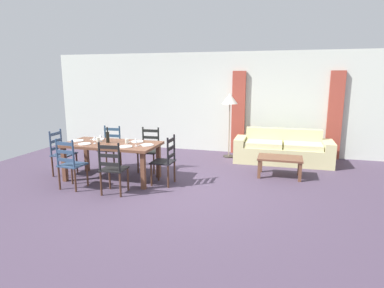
{
  "coord_description": "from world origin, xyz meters",
  "views": [
    {
      "loc": [
        1.89,
        -5.56,
        2.06
      ],
      "look_at": [
        0.16,
        0.49,
        0.75
      ],
      "focal_mm": 30.48,
      "sensor_mm": 36.0,
      "label": 1
    }
  ],
  "objects_px": {
    "wine_bottle": "(108,137)",
    "dining_chair_head_east": "(166,160)",
    "wine_glass_far_left": "(101,136)",
    "couch": "(283,151)",
    "dining_chair_far_left": "(111,148)",
    "wine_glass_near_right": "(136,141)",
    "coffee_cup_primary": "(127,141)",
    "standing_lamp": "(230,103)",
    "dining_chair_far_right": "(149,150)",
    "dining_table": "(112,147)",
    "dining_chair_head_west": "(62,153)",
    "coffee_table": "(280,160)",
    "wine_glass_near_left": "(94,138)",
    "dining_chair_near_left": "(71,164)",
    "dining_chair_near_right": "(113,168)",
    "coffee_cup_secondary": "(98,140)"
  },
  "relations": [
    {
      "from": "dining_table",
      "to": "dining_chair_head_east",
      "type": "xyz_separation_m",
      "value": [
        1.15,
        -0.01,
        -0.19
      ]
    },
    {
      "from": "dining_chair_head_east",
      "to": "dining_chair_head_west",
      "type": "bearing_deg",
      "value": -179.93
    },
    {
      "from": "wine_bottle",
      "to": "dining_chair_far_right",
      "type": "bearing_deg",
      "value": 52.01
    },
    {
      "from": "dining_chair_near_right",
      "to": "wine_glass_near_left",
      "type": "relative_size",
      "value": 5.96
    },
    {
      "from": "dining_chair_far_right",
      "to": "wine_glass_far_left",
      "type": "xyz_separation_m",
      "value": [
        -0.79,
        -0.65,
        0.38
      ]
    },
    {
      "from": "dining_chair_far_left",
      "to": "coffee_table",
      "type": "xyz_separation_m",
      "value": [
        3.71,
        0.38,
        -0.12
      ]
    },
    {
      "from": "dining_chair_near_left",
      "to": "dining_chair_head_west",
      "type": "relative_size",
      "value": 1.0
    },
    {
      "from": "couch",
      "to": "standing_lamp",
      "type": "xyz_separation_m",
      "value": [
        -1.35,
        0.18,
        1.12
      ]
    },
    {
      "from": "dining_chair_head_east",
      "to": "wine_glass_far_left",
      "type": "bearing_deg",
      "value": 174.99
    },
    {
      "from": "coffee_cup_primary",
      "to": "dining_chair_far_right",
      "type": "bearing_deg",
      "value": 76.91
    },
    {
      "from": "dining_chair_head_east",
      "to": "couch",
      "type": "bearing_deg",
      "value": 47.4
    },
    {
      "from": "coffee_table",
      "to": "standing_lamp",
      "type": "relative_size",
      "value": 0.55
    },
    {
      "from": "dining_chair_near_left",
      "to": "dining_chair_far_right",
      "type": "bearing_deg",
      "value": 58.6
    },
    {
      "from": "dining_chair_far_right",
      "to": "dining_chair_near_left",
      "type": "bearing_deg",
      "value": -121.4
    },
    {
      "from": "wine_glass_near_right",
      "to": "couch",
      "type": "height_order",
      "value": "wine_glass_near_right"
    },
    {
      "from": "dining_table",
      "to": "standing_lamp",
      "type": "relative_size",
      "value": 1.16
    },
    {
      "from": "dining_chair_head_west",
      "to": "coffee_table",
      "type": "relative_size",
      "value": 1.07
    },
    {
      "from": "dining_chair_far_right",
      "to": "wine_glass_near_right",
      "type": "relative_size",
      "value": 5.96
    },
    {
      "from": "dining_chair_near_right",
      "to": "coffee_cup_secondary",
      "type": "height_order",
      "value": "dining_chair_near_right"
    },
    {
      "from": "dining_table",
      "to": "wine_glass_near_right",
      "type": "height_order",
      "value": "wine_glass_near_right"
    },
    {
      "from": "dining_chair_far_left",
      "to": "wine_glass_near_left",
      "type": "bearing_deg",
      "value": -79.89
    },
    {
      "from": "wine_glass_near_right",
      "to": "standing_lamp",
      "type": "distance_m",
      "value": 3.02
    },
    {
      "from": "couch",
      "to": "dining_chair_far_left",
      "type": "bearing_deg",
      "value": -156.9
    },
    {
      "from": "dining_chair_near_left",
      "to": "dining_chair_far_left",
      "type": "xyz_separation_m",
      "value": [
        -0.01,
        1.46,
        0.0
      ]
    },
    {
      "from": "dining_chair_near_left",
      "to": "dining_chair_far_right",
      "type": "relative_size",
      "value": 1.0
    },
    {
      "from": "dining_chair_head_west",
      "to": "coffee_table",
      "type": "xyz_separation_m",
      "value": [
        4.44,
        1.13,
        -0.12
      ]
    },
    {
      "from": "dining_chair_far_left",
      "to": "wine_bottle",
      "type": "relative_size",
      "value": 3.04
    },
    {
      "from": "dining_table",
      "to": "dining_chair_far_left",
      "type": "height_order",
      "value": "dining_chair_far_left"
    },
    {
      "from": "dining_chair_near_right",
      "to": "wine_glass_near_right",
      "type": "relative_size",
      "value": 5.96
    },
    {
      "from": "dining_chair_far_left",
      "to": "dining_chair_head_east",
      "type": "bearing_deg",
      "value": -24.73
    },
    {
      "from": "dining_chair_near_right",
      "to": "standing_lamp",
      "type": "xyz_separation_m",
      "value": [
        1.5,
        3.28,
        0.93
      ]
    },
    {
      "from": "dining_chair_near_left",
      "to": "dining_chair_head_west",
      "type": "xyz_separation_m",
      "value": [
        -0.74,
        0.72,
        0.0
      ]
    },
    {
      "from": "wine_glass_near_left",
      "to": "coffee_cup_primary",
      "type": "xyz_separation_m",
      "value": [
        0.61,
        0.19,
        -0.07
      ]
    },
    {
      "from": "coffee_cup_primary",
      "to": "standing_lamp",
      "type": "height_order",
      "value": "standing_lamp"
    },
    {
      "from": "wine_glass_near_left",
      "to": "coffee_table",
      "type": "xyz_separation_m",
      "value": [
        3.56,
        1.24,
        -0.51
      ]
    },
    {
      "from": "wine_glass_far_left",
      "to": "coffee_cup_primary",
      "type": "distance_m",
      "value": 0.63
    },
    {
      "from": "coffee_cup_primary",
      "to": "standing_lamp",
      "type": "distance_m",
      "value": 3.01
    },
    {
      "from": "dining_table",
      "to": "standing_lamp",
      "type": "xyz_separation_m",
      "value": [
        1.95,
        2.51,
        0.75
      ]
    },
    {
      "from": "dining_chair_near_left",
      "to": "wine_glass_near_left",
      "type": "height_order",
      "value": "dining_chair_near_left"
    },
    {
      "from": "wine_glass_near_left",
      "to": "wine_glass_far_left",
      "type": "distance_m",
      "value": 0.25
    },
    {
      "from": "dining_chair_far_left",
      "to": "wine_glass_near_right",
      "type": "xyz_separation_m",
      "value": [
        1.05,
        -0.86,
        0.38
      ]
    },
    {
      "from": "wine_glass_far_left",
      "to": "couch",
      "type": "bearing_deg",
      "value": 31.45
    },
    {
      "from": "dining_chair_far_left",
      "to": "couch",
      "type": "distance_m",
      "value": 4.08
    },
    {
      "from": "dining_chair_near_left",
      "to": "dining_chair_near_right",
      "type": "height_order",
      "value": "same"
    },
    {
      "from": "wine_bottle",
      "to": "dining_chair_head_east",
      "type": "bearing_deg",
      "value": -2.15
    },
    {
      "from": "dining_chair_far_left",
      "to": "dining_chair_head_east",
      "type": "distance_m",
      "value": 1.76
    },
    {
      "from": "dining_chair_near_right",
      "to": "coffee_cup_primary",
      "type": "relative_size",
      "value": 10.67
    },
    {
      "from": "wine_glass_near_left",
      "to": "coffee_cup_primary",
      "type": "height_order",
      "value": "wine_glass_near_left"
    },
    {
      "from": "dining_chair_far_left",
      "to": "wine_glass_far_left",
      "type": "bearing_deg",
      "value": -77.15
    },
    {
      "from": "dining_table",
      "to": "coffee_table",
      "type": "bearing_deg",
      "value": 18.84
    }
  ]
}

